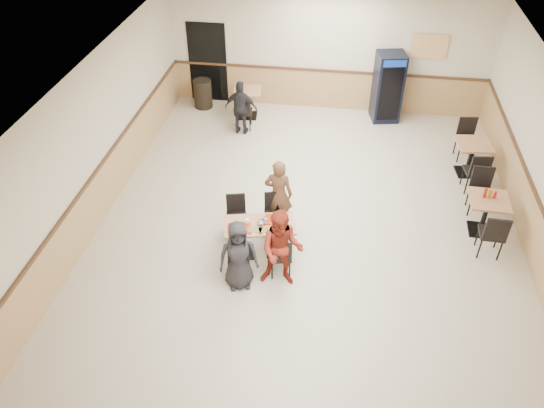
% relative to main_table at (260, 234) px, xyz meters
% --- Properties ---
extents(ground, '(10.00, 10.00, 0.00)m').
position_rel_main_table_xyz_m(ground, '(0.78, 0.80, -0.44)').
color(ground, beige).
rests_on(ground, ground).
extents(room_shell, '(10.00, 10.00, 10.00)m').
position_rel_main_table_xyz_m(room_shell, '(2.56, 3.34, 0.14)').
color(room_shell, silver).
rests_on(room_shell, ground).
extents(main_table, '(1.35, 0.88, 0.66)m').
position_rel_main_table_xyz_m(main_table, '(0.00, 0.00, 0.00)').
color(main_table, black).
rests_on(main_table, ground).
extents(main_chairs, '(1.40, 1.66, 0.84)m').
position_rel_main_table_xyz_m(main_chairs, '(-0.04, -0.01, -0.02)').
color(main_chairs, black).
rests_on(main_chairs, ground).
extents(diner_woman_left, '(0.74, 0.59, 1.32)m').
position_rel_main_table_xyz_m(diner_woman_left, '(-0.22, -0.82, 0.22)').
color(diner_woman_left, black).
rests_on(diner_woman_left, ground).
extents(diner_woman_right, '(0.73, 0.57, 1.49)m').
position_rel_main_table_xyz_m(diner_woman_right, '(0.47, -0.66, 0.30)').
color(diner_woman_right, maroon).
rests_on(diner_woman_right, ground).
extents(diner_man_opposite, '(0.54, 0.36, 1.46)m').
position_rel_main_table_xyz_m(diner_man_opposite, '(0.22, 0.82, 0.29)').
color(diner_man_opposite, brown).
rests_on(diner_man_opposite, ground).
extents(lone_diner, '(0.80, 0.37, 1.34)m').
position_rel_main_table_xyz_m(lone_diner, '(-1.14, 4.16, 0.23)').
color(lone_diner, black).
rests_on(lone_diner, ground).
extents(tabletop_clutter, '(1.08, 0.72, 0.12)m').
position_rel_main_table_xyz_m(tabletop_clutter, '(-0.02, -0.06, 0.25)').
color(tabletop_clutter, '#AD240B').
rests_on(tabletop_clutter, main_table).
extents(side_table_near, '(0.73, 0.73, 0.76)m').
position_rel_main_table_xyz_m(side_table_near, '(4.06, 1.20, 0.06)').
color(side_table_near, black).
rests_on(side_table_near, ground).
extents(side_table_near_chair_south, '(0.46, 0.46, 0.96)m').
position_rel_main_table_xyz_m(side_table_near_chair_south, '(4.06, 0.59, 0.04)').
color(side_table_near_chair_south, black).
rests_on(side_table_near_chair_south, ground).
extents(side_table_near_chair_north, '(0.46, 0.46, 0.96)m').
position_rel_main_table_xyz_m(side_table_near_chair_north, '(4.06, 1.80, 0.04)').
color(side_table_near_chair_north, black).
rests_on(side_table_near_chair_north, ground).
extents(side_table_far, '(0.78, 0.78, 0.76)m').
position_rel_main_table_xyz_m(side_table_far, '(4.07, 3.16, 0.06)').
color(side_table_far, black).
rests_on(side_table_far, ground).
extents(side_table_far_chair_south, '(0.49, 0.49, 0.96)m').
position_rel_main_table_xyz_m(side_table_far_chair_south, '(4.07, 2.55, 0.04)').
color(side_table_far_chair_south, black).
rests_on(side_table_far_chair_south, ground).
extents(side_table_far_chair_north, '(0.49, 0.49, 0.96)m').
position_rel_main_table_xyz_m(side_table_far_chair_north, '(4.07, 3.77, 0.04)').
color(side_table_far_chair_north, black).
rests_on(side_table_far_chair_north, ground).
extents(condiment_caddy, '(0.23, 0.06, 0.20)m').
position_rel_main_table_xyz_m(condiment_caddy, '(4.03, 1.25, 0.40)').
color(condiment_caddy, '#B1200C').
rests_on(condiment_caddy, side_table_near).
extents(back_table, '(0.76, 0.76, 0.74)m').
position_rel_main_table_xyz_m(back_table, '(-1.14, 5.00, 0.05)').
color(back_table, black).
rests_on(back_table, ground).
extents(back_table_chair_lone, '(0.48, 0.48, 0.94)m').
position_rel_main_table_xyz_m(back_table_chair_lone, '(-1.14, 4.40, 0.03)').
color(back_table_chair_lone, black).
rests_on(back_table_chair_lone, ground).
extents(pepsi_cooler, '(0.77, 0.77, 1.72)m').
position_rel_main_table_xyz_m(pepsi_cooler, '(2.31, 5.39, 0.42)').
color(pepsi_cooler, black).
rests_on(pepsi_cooler, ground).
extents(trash_bin, '(0.47, 0.47, 0.75)m').
position_rel_main_table_xyz_m(trash_bin, '(-2.40, 5.35, -0.07)').
color(trash_bin, black).
rests_on(trash_bin, ground).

